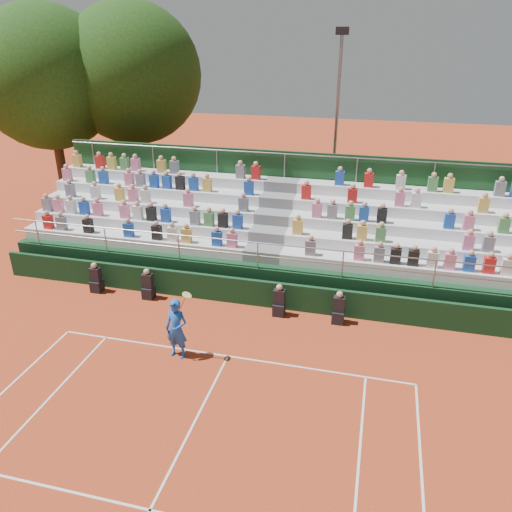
% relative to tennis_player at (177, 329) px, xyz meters
% --- Properties ---
extents(ground, '(90.00, 90.00, 0.00)m').
position_rel_tennis_player_xyz_m(ground, '(1.47, 0.33, -0.96)').
color(ground, '#B63F1E').
rests_on(ground, ground).
extents(courtside_wall, '(20.00, 0.15, 1.00)m').
position_rel_tennis_player_xyz_m(courtside_wall, '(1.47, 3.53, -0.46)').
color(courtside_wall, black).
rests_on(courtside_wall, ground).
extents(line_officials, '(9.44, 0.40, 1.19)m').
position_rel_tennis_player_xyz_m(line_officials, '(0.01, 3.08, -0.48)').
color(line_officials, black).
rests_on(line_officials, ground).
extents(grandstand, '(20.00, 5.20, 4.40)m').
position_rel_tennis_player_xyz_m(grandstand, '(1.47, 6.76, 0.13)').
color(grandstand, black).
rests_on(grandstand, ground).
extents(tennis_player, '(0.90, 0.53, 2.22)m').
position_rel_tennis_player_xyz_m(tennis_player, '(0.00, 0.00, 0.00)').
color(tennis_player, blue).
rests_on(tennis_player, ground).
extents(tree_west, '(7.16, 7.16, 10.36)m').
position_rel_tennis_player_xyz_m(tree_west, '(-11.48, 11.77, 5.81)').
color(tree_west, '#3C2816').
rests_on(tree_west, ground).
extents(tree_east, '(7.22, 7.22, 10.51)m').
position_rel_tennis_player_xyz_m(tree_east, '(-7.70, 13.70, 5.93)').
color(tree_east, '#3C2816').
rests_on(tree_east, ground).
extents(floodlight_mast, '(0.60, 0.25, 9.15)m').
position_rel_tennis_player_xyz_m(floodlight_mast, '(3.08, 13.66, 4.31)').
color(floodlight_mast, gray).
rests_on(floodlight_mast, ground).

